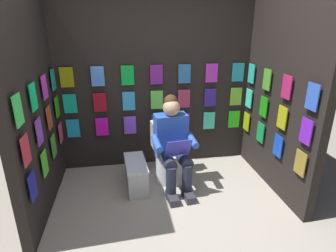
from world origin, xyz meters
TOP-DOWN VIEW (x-y plane):
  - ground_plane at (0.00, 0.00)m, footprint 30.00×30.00m
  - display_wall_back at (0.00, -1.70)m, footprint 2.79×0.14m
  - display_wall_left at (-1.40, -0.83)m, footprint 0.14×1.65m
  - display_wall_right at (1.40, -0.83)m, footprint 0.14×1.65m
  - toilet at (-0.09, -1.16)m, footprint 0.43×0.57m
  - person_reading at (-0.11, -0.94)m, footprint 0.55×0.71m
  - comic_longbox_near at (0.36, -1.00)m, footprint 0.29×0.62m

SIDE VIEW (x-z plane):
  - ground_plane at x=0.00m, z-range 0.00..0.00m
  - comic_longbox_near at x=0.36m, z-range 0.00..0.36m
  - toilet at x=-0.09m, z-range -0.06..0.71m
  - person_reading at x=-0.11m, z-range 0.00..1.20m
  - display_wall_back at x=0.00m, z-range 0.00..2.36m
  - display_wall_left at x=-1.40m, z-range 0.00..2.36m
  - display_wall_right at x=1.40m, z-range 0.00..2.36m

